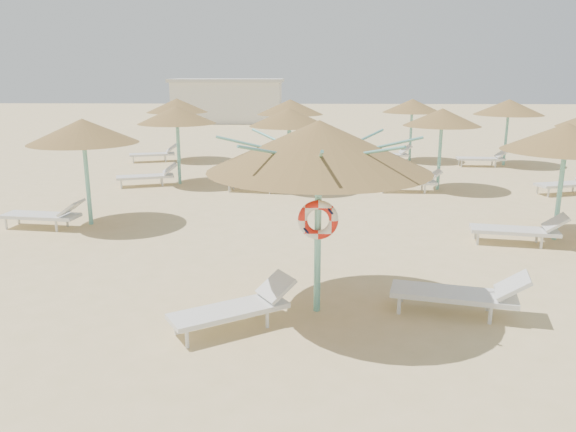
{
  "coord_description": "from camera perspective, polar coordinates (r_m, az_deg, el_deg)",
  "views": [
    {
      "loc": [
        -0.16,
        -8.43,
        3.83
      ],
      "look_at": [
        -0.44,
        1.32,
        1.3
      ],
      "focal_mm": 35.0,
      "sensor_mm": 36.0,
      "label": 1
    }
  ],
  "objects": [
    {
      "name": "service_hut",
      "position": [
        43.88,
        -6.1,
        11.6
      ],
      "size": [
        8.4,
        4.4,
        3.25
      ],
      "color": "silver",
      "rests_on": "ground"
    },
    {
      "name": "ground",
      "position": [
        9.26,
        2.54,
        -9.91
      ],
      "size": [
        120.0,
        120.0,
        0.0
      ],
      "primitive_type": "plane",
      "color": "#E0C188",
      "rests_on": "ground"
    },
    {
      "name": "main_palapa",
      "position": [
        8.65,
        3.17,
        7.06
      ],
      "size": [
        3.47,
        3.47,
        3.11
      ],
      "color": "#6DBDB2",
      "rests_on": "ground"
    },
    {
      "name": "palapa_field",
      "position": [
        19.17,
        9.27,
        9.83
      ],
      "size": [
        19.42,
        14.45,
        2.71
      ],
      "color": "#6DBDB2",
      "rests_on": "ground"
    },
    {
      "name": "lounger_main_b",
      "position": [
        9.52,
        17.29,
        -7.48
      ],
      "size": [
        2.21,
        1.12,
        0.77
      ],
      "rotation": [
        0.0,
        0.0,
        -0.24
      ],
      "color": "silver",
      "rests_on": "ground"
    },
    {
      "name": "lounger_main_a",
      "position": [
        8.7,
        -5.2,
        -9.19
      ],
      "size": [
        1.97,
        1.52,
        0.71
      ],
      "rotation": [
        0.0,
        0.0,
        0.55
      ],
      "color": "silver",
      "rests_on": "ground"
    }
  ]
}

